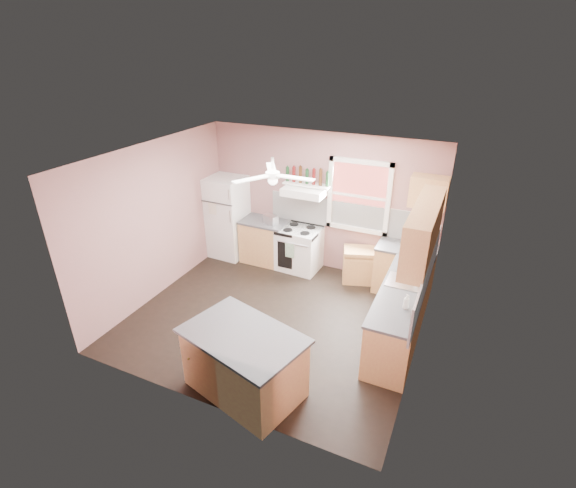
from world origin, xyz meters
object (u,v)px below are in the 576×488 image
at_px(refrigerator, 228,217).
at_px(island, 245,364).
at_px(toaster, 271,220).
at_px(cart, 361,265).
at_px(stove, 299,249).

bearing_deg(refrigerator, island, -53.47).
relative_size(toaster, cart, 0.42).
bearing_deg(island, cart, 94.92).
height_order(stove, cart, stove).
bearing_deg(cart, toaster, 165.98).
bearing_deg(island, stove, 116.34).
relative_size(toaster, island, 0.20).
bearing_deg(island, toaster, 126.13).
xyz_separation_m(refrigerator, cart, (2.85, 0.09, -0.52)).
bearing_deg(cart, island, -118.61).
xyz_separation_m(cart, island, (-0.60, -3.32, 0.10)).
distance_m(refrigerator, cart, 2.90).
xyz_separation_m(toaster, stove, (0.57, 0.09, -0.56)).
relative_size(refrigerator, toaster, 6.05).
distance_m(refrigerator, stove, 1.65).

